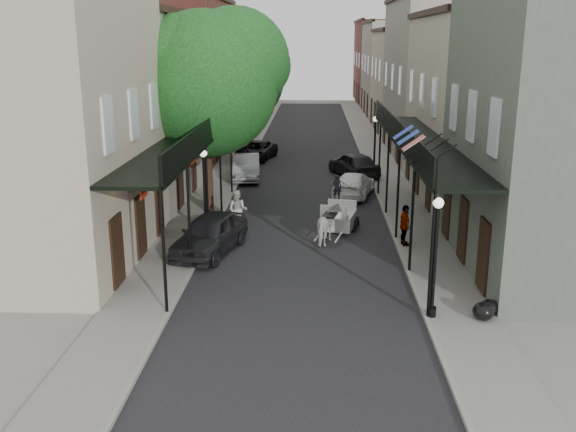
# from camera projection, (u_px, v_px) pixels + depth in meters

# --- Properties ---
(ground) EXTENTS (140.00, 140.00, 0.00)m
(ground) POSITION_uv_depth(u_px,v_px,m) (298.00, 292.00, 21.59)
(ground) COLOR gray
(ground) RESTS_ON ground
(road) EXTENTS (8.00, 90.00, 0.01)m
(road) POSITION_uv_depth(u_px,v_px,m) (306.00, 173.00, 40.84)
(road) COLOR black
(road) RESTS_ON ground
(sidewalk_left) EXTENTS (2.20, 90.00, 0.12)m
(sidewalk_left) POSITION_uv_depth(u_px,v_px,m) (228.00, 171.00, 41.02)
(sidewalk_left) COLOR gray
(sidewalk_left) RESTS_ON ground
(sidewalk_right) EXTENTS (2.20, 90.00, 0.12)m
(sidewalk_right) POSITION_uv_depth(u_px,v_px,m) (385.00, 172.00, 40.63)
(sidewalk_right) COLOR gray
(sidewalk_right) RESTS_ON ground
(building_row_left) EXTENTS (5.00, 80.00, 10.50)m
(building_row_left) POSITION_uv_depth(u_px,v_px,m) (197.00, 79.00, 49.41)
(building_row_left) COLOR #ADA18A
(building_row_left) RESTS_ON ground
(building_row_right) EXTENTS (5.00, 80.00, 10.50)m
(building_row_right) POSITION_uv_depth(u_px,v_px,m) (421.00, 79.00, 48.73)
(building_row_right) COLOR gray
(building_row_right) RESTS_ON ground
(gallery_left) EXTENTS (2.20, 18.05, 4.88)m
(gallery_left) POSITION_uv_depth(u_px,v_px,m) (191.00, 140.00, 27.41)
(gallery_left) COLOR black
(gallery_left) RESTS_ON sidewalk_left
(gallery_right) EXTENTS (2.20, 18.05, 4.88)m
(gallery_right) POSITION_uv_depth(u_px,v_px,m) (416.00, 142.00, 27.03)
(gallery_right) COLOR black
(gallery_right) RESTS_ON sidewalk_right
(tree_near) EXTENTS (7.31, 6.80, 9.63)m
(tree_near) POSITION_uv_depth(u_px,v_px,m) (214.00, 78.00, 29.82)
(tree_near) COLOR #382619
(tree_near) RESTS_ON sidewalk_left
(tree_far) EXTENTS (6.45, 6.00, 8.61)m
(tree_far) POSITION_uv_depth(u_px,v_px,m) (245.00, 75.00, 43.47)
(tree_far) COLOR #382619
(tree_far) RESTS_ON sidewalk_left
(lamppost_right_near) EXTENTS (0.32, 0.32, 3.71)m
(lamppost_right_near) POSITION_uv_depth(u_px,v_px,m) (435.00, 256.00, 18.95)
(lamppost_right_near) COLOR black
(lamppost_right_near) RESTS_ON sidewalk_right
(lamppost_left) EXTENTS (0.32, 0.32, 3.71)m
(lamppost_left) POSITION_uv_depth(u_px,v_px,m) (205.00, 191.00, 26.98)
(lamppost_left) COLOR black
(lamppost_left) RESTS_ON sidewalk_left
(lamppost_right_far) EXTENTS (0.32, 0.32, 3.71)m
(lamppost_right_far) POSITION_uv_depth(u_px,v_px,m) (375.00, 146.00, 38.21)
(lamppost_right_far) COLOR black
(lamppost_right_far) RESTS_ON sidewalk_right
(horse) EXTENTS (1.24, 1.99, 1.56)m
(horse) POSITION_uv_depth(u_px,v_px,m) (329.00, 225.00, 26.61)
(horse) COLOR silver
(horse) RESTS_ON ground
(carriage) EXTENTS (1.91, 2.54, 2.61)m
(carriage) POSITION_uv_depth(u_px,v_px,m) (340.00, 205.00, 28.81)
(carriage) COLOR black
(carriage) RESTS_ON ground
(pedestrian_walking) EXTENTS (0.99, 0.83, 1.81)m
(pedestrian_walking) POSITION_uv_depth(u_px,v_px,m) (238.00, 210.00, 28.44)
(pedestrian_walking) COLOR #B7B6AD
(pedestrian_walking) RESTS_ON ground
(pedestrian_sidewalk_left) EXTENTS (1.40, 1.01, 1.95)m
(pedestrian_sidewalk_left) POSITION_uv_depth(u_px,v_px,m) (242.00, 152.00, 41.73)
(pedestrian_sidewalk_left) COLOR gray
(pedestrian_sidewalk_left) RESTS_ON sidewalk_left
(pedestrian_sidewalk_right) EXTENTS (0.58, 1.05, 1.69)m
(pedestrian_sidewalk_right) POSITION_uv_depth(u_px,v_px,m) (405.00, 225.00, 25.92)
(pedestrian_sidewalk_right) COLOR gray
(pedestrian_sidewalk_right) RESTS_ON sidewalk_right
(car_left_near) EXTENTS (2.95, 4.97, 1.58)m
(car_left_near) POSITION_uv_depth(u_px,v_px,m) (210.00, 234.00, 25.37)
(car_left_near) COLOR black
(car_left_near) RESTS_ON ground
(car_left_mid) EXTENTS (2.01, 4.65, 1.49)m
(car_left_mid) POSITION_uv_depth(u_px,v_px,m) (246.00, 167.00, 38.74)
(car_left_mid) COLOR #929297
(car_left_mid) RESTS_ON ground
(car_left_far) EXTENTS (3.05, 4.98, 1.29)m
(car_left_far) POSITION_uv_depth(u_px,v_px,m) (256.00, 151.00, 45.05)
(car_left_far) COLOR black
(car_left_far) RESTS_ON ground
(car_right_near) EXTENTS (2.77, 4.72, 1.28)m
(car_right_near) POSITION_uv_depth(u_px,v_px,m) (354.00, 184.00, 34.65)
(car_right_near) COLOR white
(car_right_near) RESTS_ON ground
(car_right_far) EXTENTS (3.40, 4.89, 1.55)m
(car_right_far) POSITION_uv_depth(u_px,v_px,m) (354.00, 164.00, 39.55)
(car_right_far) COLOR black
(car_right_far) RESTS_ON ground
(trash_bags) EXTENTS (0.91, 1.06, 0.55)m
(trash_bags) POSITION_uv_depth(u_px,v_px,m) (486.00, 310.00, 19.31)
(trash_bags) COLOR black
(trash_bags) RESTS_ON sidewalk_right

